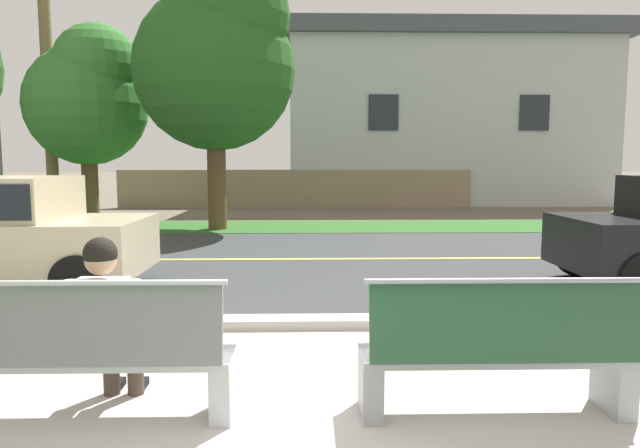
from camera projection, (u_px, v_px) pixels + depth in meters
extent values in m
plane|color=#665B4C|center=(303.00, 247.00, 11.65)|extent=(140.00, 140.00, 0.00)
cube|color=#B7B2A8|center=(298.00, 406.00, 4.10)|extent=(44.00, 3.60, 0.01)
cube|color=#ADA89E|center=(300.00, 323.00, 6.03)|extent=(44.00, 0.30, 0.11)
cube|color=#383A3D|center=(303.00, 259.00, 10.16)|extent=(52.00, 8.00, 0.01)
cube|color=#E0CC4C|center=(303.00, 259.00, 10.16)|extent=(48.00, 0.14, 0.01)
cube|color=#2D6026|center=(304.00, 227.00, 15.11)|extent=(48.00, 2.80, 0.02)
cube|color=silver|center=(223.00, 385.00, 3.91)|extent=(0.14, 0.40, 0.45)
cube|color=silver|center=(97.00, 358.00, 3.87)|extent=(1.84, 0.44, 0.05)
cube|color=slate|center=(84.00, 326.00, 3.65)|extent=(1.77, 0.12, 0.52)
cylinder|color=silver|center=(81.00, 283.00, 3.61)|extent=(1.84, 0.04, 0.04)
cube|color=#9EA0A8|center=(370.00, 384.00, 3.94)|extent=(0.14, 0.40, 0.45)
cube|color=#9EA0A8|center=(614.00, 382.00, 3.98)|extent=(0.14, 0.40, 0.45)
cube|color=#9EA0A8|center=(494.00, 355.00, 3.94)|extent=(1.84, 0.44, 0.05)
cube|color=#285138|center=(505.00, 323.00, 3.71)|extent=(1.77, 0.12, 0.52)
cylinder|color=#9EA0A8|center=(507.00, 281.00, 3.67)|extent=(1.84, 0.04, 0.04)
cylinder|color=#47382D|center=(100.00, 337.00, 4.05)|extent=(0.15, 0.42, 0.15)
cylinder|color=#47382D|center=(126.00, 337.00, 4.05)|extent=(0.15, 0.42, 0.15)
cylinder|color=#47382D|center=(111.00, 368.00, 4.27)|extent=(0.12, 0.12, 0.43)
cube|color=black|center=(116.00, 387.00, 4.37)|extent=(0.09, 0.24, 0.07)
cylinder|color=#47382D|center=(135.00, 368.00, 4.28)|extent=(0.12, 0.12, 0.43)
cube|color=black|center=(139.00, 387.00, 4.38)|extent=(0.09, 0.24, 0.07)
cube|color=silver|center=(102.00, 317.00, 3.84)|extent=(0.34, 0.20, 0.52)
cylinder|color=silver|center=(71.00, 314.00, 3.85)|extent=(0.09, 0.09, 0.46)
cylinder|color=silver|center=(135.00, 313.00, 3.86)|extent=(0.09, 0.09, 0.46)
sphere|color=tan|center=(101.00, 260.00, 3.81)|extent=(0.21, 0.21, 0.21)
sphere|color=black|center=(100.00, 254.00, 3.80)|extent=(0.22, 0.22, 0.22)
cylinder|color=black|center=(78.00, 281.00, 6.84)|extent=(0.64, 0.18, 0.64)
cylinder|color=black|center=(122.00, 257.00, 8.51)|extent=(0.64, 0.18, 0.64)
cylinder|color=black|center=(578.00, 255.00, 8.67)|extent=(0.64, 0.18, 0.64)
cylinder|color=brown|center=(90.00, 187.00, 15.68)|extent=(0.43, 0.43, 2.02)
sphere|color=#33752D|center=(87.00, 105.00, 15.43)|extent=(3.24, 3.24, 3.24)
sphere|color=#33752D|center=(97.00, 67.00, 15.09)|extent=(2.27, 2.27, 2.27)
cylinder|color=brown|center=(217.00, 181.00, 14.44)|extent=(0.47, 0.47, 2.49)
sphere|color=#23561E|center=(215.00, 70.00, 14.14)|extent=(3.98, 3.98, 3.98)
sphere|color=#23561E|center=(232.00, 17.00, 13.72)|extent=(2.79, 2.79, 2.79)
cylinder|color=brown|center=(48.00, 79.00, 15.67)|extent=(0.32, 0.32, 7.93)
cube|color=gray|center=(295.00, 189.00, 21.18)|extent=(13.00, 0.36, 1.40)
cube|color=#B7BCC1|center=(439.00, 126.00, 24.23)|extent=(12.41, 6.40, 6.35)
cube|color=#474C56|center=(441.00, 42.00, 23.84)|extent=(13.41, 6.91, 0.60)
cube|color=#232833|center=(383.00, 112.00, 20.92)|extent=(1.10, 0.06, 1.30)
cube|color=#232833|center=(534.00, 113.00, 21.05)|extent=(1.10, 0.06, 1.30)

